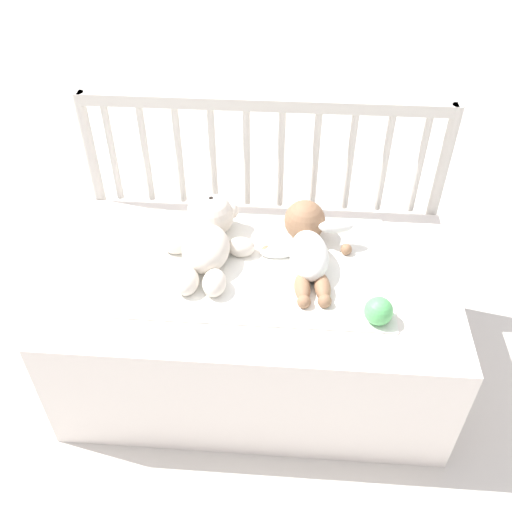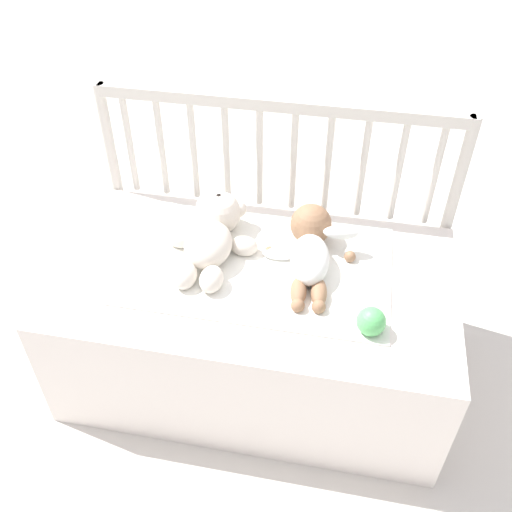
{
  "view_description": "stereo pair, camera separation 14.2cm",
  "coord_description": "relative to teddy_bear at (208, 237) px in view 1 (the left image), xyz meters",
  "views": [
    {
      "loc": [
        0.09,
        -1.19,
        1.55
      ],
      "look_at": [
        0.0,
        0.01,
        0.48
      ],
      "focal_mm": 40.0,
      "sensor_mm": 36.0,
      "label": 1
    },
    {
      "loc": [
        0.23,
        -1.17,
        1.55
      ],
      "look_at": [
        0.0,
        0.01,
        0.48
      ],
      "focal_mm": 40.0,
      "sensor_mm": 36.0,
      "label": 2
    }
  ],
  "objects": [
    {
      "name": "ground_plane",
      "position": [
        0.15,
        -0.09,
        -0.48
      ],
      "size": [
        12.0,
        12.0,
        0.0
      ],
      "primitive_type": "plane",
      "color": "silver"
    },
    {
      "name": "crib_mattress",
      "position": [
        0.15,
        -0.09,
        -0.27
      ],
      "size": [
        1.14,
        0.65,
        0.42
      ],
      "color": "white",
      "rests_on": "ground_plane"
    },
    {
      "name": "toy_ball",
      "position": [
        0.48,
        -0.24,
        -0.02
      ],
      "size": [
        0.08,
        0.08,
        0.08
      ],
      "color": "#59BF66",
      "rests_on": "crib_mattress"
    },
    {
      "name": "teddy_bear",
      "position": [
        0.0,
        0.0,
        0.0
      ],
      "size": [
        0.28,
        0.37,
        0.14
      ],
      "color": "silver",
      "rests_on": "crib_mattress"
    },
    {
      "name": "blanket",
      "position": [
        0.14,
        -0.05,
        -0.05
      ],
      "size": [
        0.77,
        0.48,
        0.01
      ],
      "color": "white",
      "rests_on": "crib_mattress"
    },
    {
      "name": "crib_rail",
      "position": [
        0.15,
        0.26,
        0.08
      ],
      "size": [
        1.14,
        0.04,
        0.8
      ],
      "color": "beige",
      "rests_on": "ground_plane"
    },
    {
      "name": "baby",
      "position": [
        0.29,
        0.0,
        -0.01
      ],
      "size": [
        0.28,
        0.38,
        0.13
      ],
      "color": "white",
      "rests_on": "crib_mattress"
    }
  ]
}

